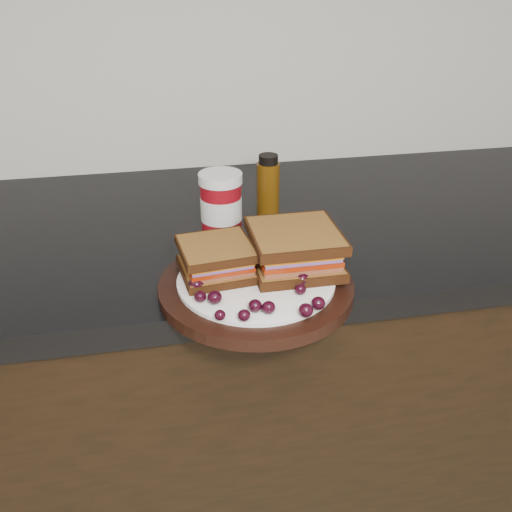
{
  "coord_description": "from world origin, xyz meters",
  "views": [
    {
      "loc": [
        0.15,
        0.76,
        1.34
      ],
      "look_at": [
        0.29,
        1.45,
        0.96
      ],
      "focal_mm": 40.0,
      "sensor_mm": 36.0,
      "label": 1
    }
  ],
  "objects": [
    {
      "name": "countertop",
      "position": [
        0.0,
        1.7,
        0.88
      ],
      "size": [
        3.98,
        0.6,
        0.04
      ],
      "primitive_type": "cube",
      "color": "black",
      "rests_on": "base_cabinets"
    },
    {
      "name": "sandwich_right",
      "position": [
        0.35,
        1.47,
        0.95
      ],
      "size": [
        0.13,
        0.13,
        0.06
      ],
      "primitive_type": null,
      "rotation": [
        0.0,
        0.0,
        -0.0
      ],
      "color": "brown",
      "rests_on": "plate"
    },
    {
      "name": "grape_11",
      "position": [
        0.35,
        1.46,
        0.93
      ],
      "size": [
        0.02,
        0.02,
        0.02
      ],
      "primitive_type": "ellipsoid",
      "color": "black",
      "rests_on": "plate"
    },
    {
      "name": "grape_15",
      "position": [
        0.23,
        1.46,
        0.93
      ],
      "size": [
        0.02,
        0.02,
        0.02
      ],
      "primitive_type": "ellipsoid",
      "color": "black",
      "rests_on": "plate"
    },
    {
      "name": "grape_18",
      "position": [
        0.23,
        1.49,
        0.93
      ],
      "size": [
        0.02,
        0.02,
        0.02
      ],
      "primitive_type": "ellipsoid",
      "color": "black",
      "rests_on": "plate"
    },
    {
      "name": "grape_17",
      "position": [
        0.2,
        1.43,
        0.93
      ],
      "size": [
        0.02,
        0.02,
        0.02
      ],
      "primitive_type": "ellipsoid",
      "color": "black",
      "rests_on": "plate"
    },
    {
      "name": "grape_10",
      "position": [
        0.37,
        1.44,
        0.93
      ],
      "size": [
        0.02,
        0.02,
        0.02
      ],
      "primitive_type": "ellipsoid",
      "color": "black",
      "rests_on": "plate"
    },
    {
      "name": "grape_16",
      "position": [
        0.2,
        1.46,
        0.93
      ],
      "size": [
        0.02,
        0.02,
        0.02
      ],
      "primitive_type": "ellipsoid",
      "color": "black",
      "rests_on": "plate"
    },
    {
      "name": "sandwich_left",
      "position": [
        0.23,
        1.47,
        0.95
      ],
      "size": [
        0.11,
        0.11,
        0.05
      ],
      "primitive_type": null,
      "rotation": [
        0.0,
        0.0,
        0.11
      ],
      "color": "brown",
      "rests_on": "plate"
    },
    {
      "name": "plate",
      "position": [
        0.29,
        1.45,
        0.91
      ],
      "size": [
        0.28,
        0.28,
        0.02
      ],
      "primitive_type": "cylinder",
      "color": "black",
      "rests_on": "countertop"
    },
    {
      "name": "grape_19",
      "position": [
        0.22,
        1.48,
        0.93
      ],
      "size": [
        0.02,
        0.02,
        0.02
      ],
      "primitive_type": "ellipsoid",
      "color": "black",
      "rests_on": "plate"
    },
    {
      "name": "grape_3",
      "position": [
        0.25,
        1.35,
        0.93
      ],
      "size": [
        0.02,
        0.02,
        0.02
      ],
      "primitive_type": "ellipsoid",
      "color": "black",
      "rests_on": "plate"
    },
    {
      "name": "condiment_jar",
      "position": [
        0.27,
        1.65,
        0.95
      ],
      "size": [
        0.08,
        0.08,
        0.11
      ],
      "primitive_type": "cylinder",
      "rotation": [
        0.0,
        0.0,
        -0.01
      ],
      "color": "maroon",
      "rests_on": "countertop"
    },
    {
      "name": "grape_14",
      "position": [
        0.24,
        1.51,
        0.93
      ],
      "size": [
        0.01,
        0.01,
        0.01
      ],
      "primitive_type": "ellipsoid",
      "color": "black",
      "rests_on": "plate"
    },
    {
      "name": "oil_bottle",
      "position": [
        0.36,
        1.71,
        0.96
      ],
      "size": [
        0.05,
        0.05,
        0.12
      ],
      "primitive_type": "cylinder",
      "rotation": [
        0.0,
        0.0,
        0.21
      ],
      "color": "#4A2B07",
      "rests_on": "countertop"
    },
    {
      "name": "grape_0",
      "position": [
        0.2,
        1.4,
        0.93
      ],
      "size": [
        0.02,
        0.02,
        0.02
      ],
      "primitive_type": "ellipsoid",
      "color": "black",
      "rests_on": "plate"
    },
    {
      "name": "grape_20",
      "position": [
        0.23,
        1.45,
        0.93
      ],
      "size": [
        0.02,
        0.02,
        0.01
      ],
      "primitive_type": "ellipsoid",
      "color": "black",
      "rests_on": "plate"
    },
    {
      "name": "grape_5",
      "position": [
        0.28,
        1.36,
        0.93
      ],
      "size": [
        0.02,
        0.02,
        0.02
      ],
      "primitive_type": "ellipsoid",
      "color": "black",
      "rests_on": "plate"
    },
    {
      "name": "grape_2",
      "position": [
        0.22,
        1.36,
        0.93
      ],
      "size": [
        0.01,
        0.01,
        0.01
      ],
      "primitive_type": "ellipsoid",
      "color": "black",
      "rests_on": "plate"
    },
    {
      "name": "grape_9",
      "position": [
        0.35,
        1.42,
        0.93
      ],
      "size": [
        0.02,
        0.02,
        0.02
      ],
      "primitive_type": "ellipsoid",
      "color": "black",
      "rests_on": "plate"
    },
    {
      "name": "grape_4",
      "position": [
        0.27,
        1.37,
        0.93
      ],
      "size": [
        0.02,
        0.02,
        0.02
      ],
      "primitive_type": "ellipsoid",
      "color": "black",
      "rests_on": "plate"
    },
    {
      "name": "grape_1",
      "position": [
        0.22,
        1.39,
        0.93
      ],
      "size": [
        0.02,
        0.02,
        0.02
      ],
      "primitive_type": "ellipsoid",
      "color": "black",
      "rests_on": "plate"
    },
    {
      "name": "grape_6",
      "position": [
        0.33,
        1.34,
        0.93
      ],
      "size": [
        0.02,
        0.02,
        0.02
      ],
      "primitive_type": "ellipsoid",
      "color": "black",
      "rests_on": "plate"
    },
    {
      "name": "grape_7",
      "position": [
        0.35,
        1.36,
        0.93
      ],
      "size": [
        0.02,
        0.02,
        0.02
      ],
      "primitive_type": "ellipsoid",
      "color": "black",
      "rests_on": "plate"
    },
    {
      "name": "grape_12",
      "position": [
        0.36,
        1.47,
        0.93
      ],
      "size": [
        0.02,
        0.02,
        0.02
      ],
      "primitive_type": "ellipsoid",
      "color": "black",
      "rests_on": "plate"
    },
    {
      "name": "base_cabinets",
      "position": [
        0.0,
        1.7,
        0.43
      ],
      "size": [
        3.96,
        0.58,
        0.86
      ],
      "primitive_type": "cube",
      "color": "black",
      "rests_on": "ground_plane"
    },
    {
      "name": "grape_8",
      "position": [
        0.34,
        1.4,
        0.93
      ],
      "size": [
        0.02,
        0.02,
        0.01
      ],
      "primitive_type": "ellipsoid",
      "color": "black",
      "rests_on": "plate"
    },
    {
      "name": "grape_13",
      "position": [
        0.35,
        1.5,
        0.93
      ],
      "size": [
        0.02,
        0.02,
        0.01
      ],
      "primitive_type": "ellipsoid",
      "color": "black",
      "rests_on": "plate"
    }
  ]
}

